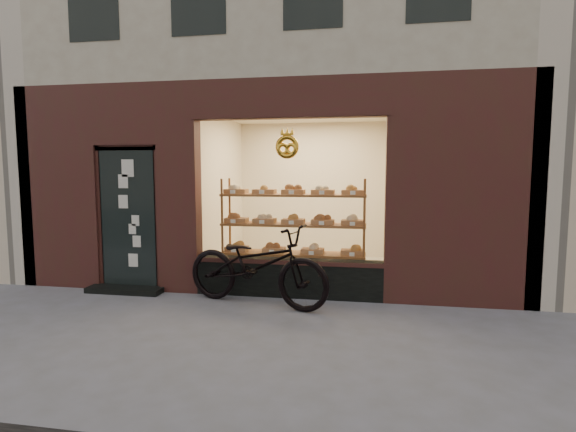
# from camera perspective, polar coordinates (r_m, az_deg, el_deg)

# --- Properties ---
(ground) EXTENTS (90.00, 90.00, 0.00)m
(ground) POSITION_cam_1_polar(r_m,az_deg,el_deg) (4.81, -10.13, -16.59)
(ground) COLOR #535353
(display_shelf) EXTENTS (2.20, 0.45, 1.70)m
(display_shelf) POSITION_cam_1_polar(r_m,az_deg,el_deg) (6.87, 0.67, -2.05)
(display_shelf) COLOR brown
(display_shelf) RESTS_ON ground
(bicycle) EXTENTS (2.22, 1.25, 1.11)m
(bicycle) POSITION_cam_1_polar(r_m,az_deg,el_deg) (6.11, -4.02, -6.21)
(bicycle) COLOR black
(bicycle) RESTS_ON ground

